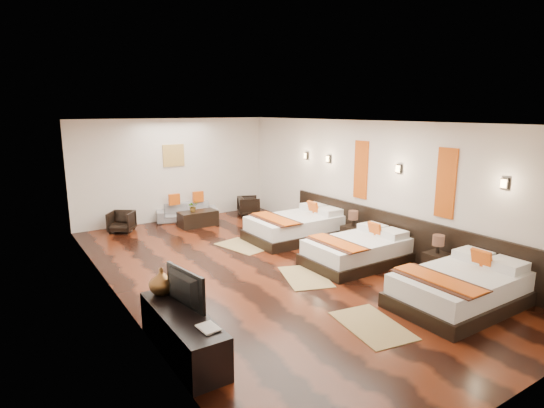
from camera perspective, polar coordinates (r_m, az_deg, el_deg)
floor at (r=8.63m, az=-0.79°, el=-8.37°), size 5.50×9.50×0.01m
ceiling at (r=8.09m, az=-0.85°, el=10.55°), size 5.50×9.50×0.01m
back_wall at (r=12.47m, az=-12.60°, el=4.35°), size 5.50×0.01×2.80m
left_wall at (r=7.20m, az=-19.67°, el=-1.62°), size 0.01×9.50×2.80m
right_wall at (r=9.96m, az=12.68°, el=2.46°), size 0.01×9.50×2.80m
headboard_panel at (r=9.61m, az=15.66°, el=-3.86°), size 0.08×6.60×0.90m
bed_near at (r=7.61m, az=23.32°, el=-9.98°), size 2.18×1.37×0.83m
bed_mid at (r=8.99m, az=11.05°, el=-5.95°), size 2.06×1.30×0.79m
bed_far at (r=10.50m, az=3.18°, el=-2.96°), size 2.25×1.41×0.86m
nightstand_a at (r=8.73m, az=20.58°, el=-7.02°), size 0.40×0.40×0.78m
nightstand_b at (r=10.13m, az=10.41°, el=-3.77°), size 0.41×0.41×0.81m
jute_mat_near at (r=6.66m, az=12.86°, el=-15.11°), size 0.94×1.31×0.01m
jute_mat_mid at (r=8.24m, az=4.34°, el=-9.39°), size 1.11×1.38×0.01m
jute_mat_far at (r=10.01m, az=-3.76°, el=-5.45°), size 1.00×1.34×0.01m
tv_console at (r=5.86m, az=-11.54°, el=-16.09°), size 0.50×1.80×0.55m
tv at (r=5.79m, az=-11.91°, el=-10.76°), size 0.25×0.86×0.49m
book at (r=5.26m, az=-9.29°, el=-15.92°), size 0.23×0.29×0.03m
figurine at (r=6.27m, az=-14.12°, el=-9.67°), size 0.40×0.40×0.37m
sofa at (r=12.47m, az=-10.97°, el=-0.99°), size 1.76×1.11×0.48m
armchair_left at (r=11.70m, az=-18.93°, el=-2.18°), size 0.80×0.81×0.53m
armchair_right at (r=12.88m, az=-3.06°, el=-0.23°), size 0.77×0.76×0.55m
coffee_table at (r=11.81m, az=-9.58°, el=-1.88°), size 1.01×0.51×0.40m
table_plant at (r=11.71m, az=-10.22°, el=-0.29°), size 0.31×0.28×0.29m
orange_panel_a at (r=8.70m, az=21.64°, el=2.53°), size 0.04×0.40×1.30m
orange_panel_b at (r=10.12m, az=11.47°, el=4.37°), size 0.04×0.40×1.30m
sconce_near at (r=8.09m, az=27.95°, el=2.37°), size 0.07×0.12×0.18m
sconce_mid at (r=9.33m, az=16.13°, el=4.43°), size 0.07×0.12×0.18m
sconce_far at (r=10.89m, az=7.34°, el=5.84°), size 0.07×0.12×0.18m
sconce_lounge at (r=11.58m, az=4.44°, el=6.27°), size 0.07×0.12×0.18m
gold_artwork at (r=12.41m, az=-12.65°, el=6.17°), size 0.60×0.04×0.60m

